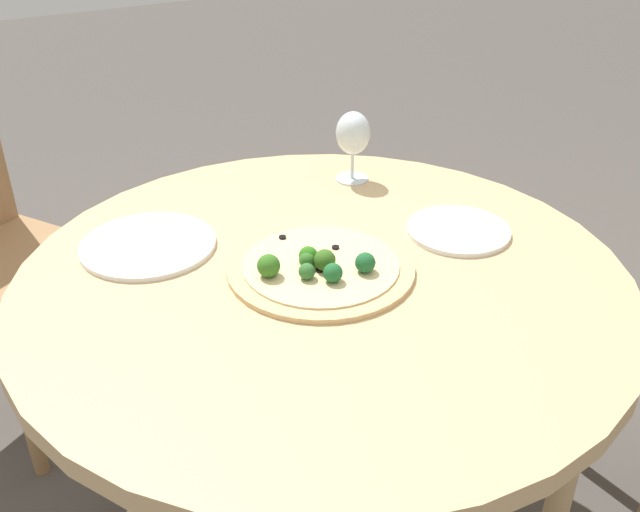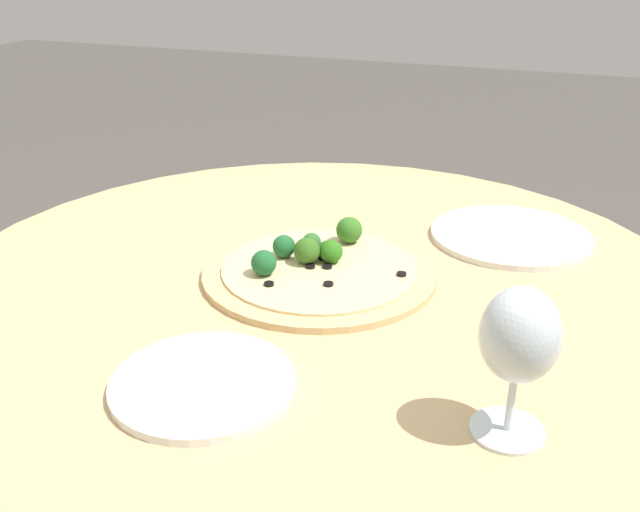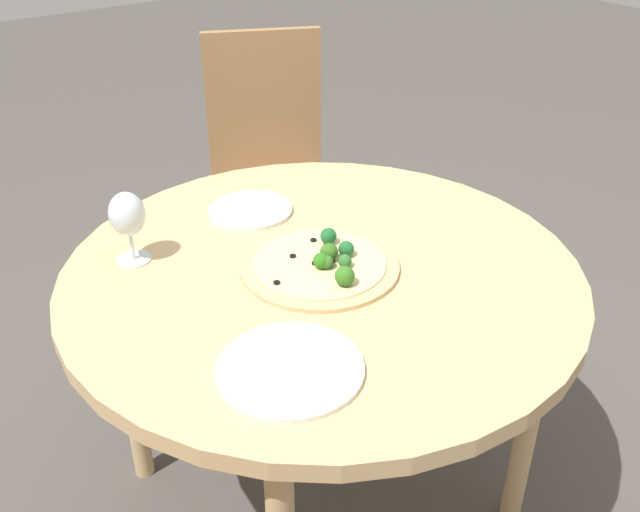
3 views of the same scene
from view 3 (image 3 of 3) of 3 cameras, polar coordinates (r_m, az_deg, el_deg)
The scene contains 7 objects.
ground_plane at distance 1.98m, azimuth 0.12°, elevation -18.34°, with size 12.00×12.00×0.00m, color #4C4742.
dining_table at distance 1.56m, azimuth 0.14°, elevation -2.83°, with size 1.11×1.11×0.70m.
chair at distance 2.39m, azimuth -4.00°, elevation 6.60°, with size 0.53×0.53×0.96m.
pizza at distance 1.51m, azimuth 0.20°, elevation -0.64°, with size 0.34×0.34×0.05m.
wine_glass at distance 1.55m, azimuth -15.17°, elevation 3.11°, with size 0.08×0.08×0.16m.
plate_near at distance 1.24m, azimuth -2.41°, elevation -9.01°, with size 0.26×0.26×0.01m.
plate_far at distance 1.75m, azimuth -5.59°, elevation 3.69°, with size 0.20×0.20×0.01m.
Camera 3 is at (0.77, 1.03, 1.51)m, focal length 40.00 mm.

